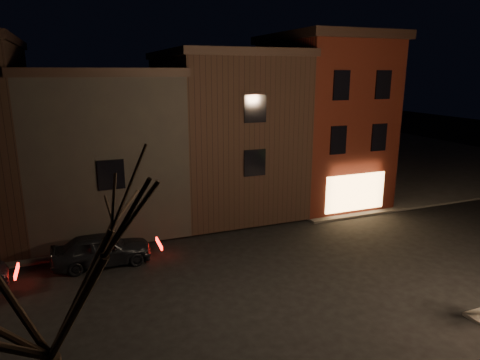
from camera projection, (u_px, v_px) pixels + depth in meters
name	position (u px, v px, depth m)	size (l,w,h in m)	color
ground	(273.00, 278.00, 17.83)	(120.00, 120.00, 0.00)	black
sidewalk_far_right	(365.00, 156.00, 42.96)	(30.00, 30.00, 0.12)	#2D2B28
corner_building	(322.00, 118.00, 27.88)	(6.50, 8.50, 10.50)	#46150C
row_building_a	(223.00, 130.00, 26.63)	(7.30, 10.30, 9.40)	black
row_building_b	(102.00, 145.00, 24.18)	(7.80, 10.30, 8.40)	black
bare_tree_left	(37.00, 248.00, 7.33)	(5.60, 5.60, 7.50)	black
parked_car_a	(102.00, 249.00, 18.92)	(1.71, 4.26, 1.45)	black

